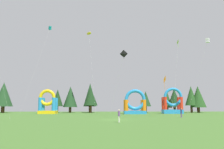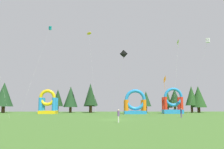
{
  "view_description": "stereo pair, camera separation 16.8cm",
  "coord_description": "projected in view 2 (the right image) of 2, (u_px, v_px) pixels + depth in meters",
  "views": [
    {
      "loc": [
        -0.89,
        -38.78,
        2.09
      ],
      "look_at": [
        0.0,
        14.29,
        9.01
      ],
      "focal_mm": 39.16,
      "sensor_mm": 36.0,
      "label": 1
    },
    {
      "loc": [
        -0.72,
        -38.78,
        2.09
      ],
      "look_at": [
        0.0,
        14.29,
        9.01
      ],
      "focal_mm": 39.16,
      "sensor_mm": 36.0,
      "label": 2
    }
  ],
  "objects": [
    {
      "name": "kite_black_diamond",
      "position": [
        124.0,
        55.0,
        50.02
      ],
      "size": [
        3.45,
        4.73,
        13.27
      ],
      "color": "black",
      "rests_on": "ground_plane"
    },
    {
      "name": "tree_row_7",
      "position": [
        175.0,
        98.0,
        82.14
      ],
      "size": [
        4.55,
        4.55,
        8.02
      ],
      "color": "#4C331E",
      "rests_on": "ground_plane"
    },
    {
      "name": "kite_white_box",
      "position": [
        208.0,
        41.0,
        60.65
      ],
      "size": [
        5.21,
        4.15,
        18.89
      ],
      "color": "white",
      "rests_on": "ground_plane"
    },
    {
      "name": "kite_yellow_parafoil",
      "position": [
        89.0,
        34.0,
        72.84
      ],
      "size": [
        3.62,
        7.1,
        24.1
      ],
      "color": "yellow",
      "rests_on": "ground_plane"
    },
    {
      "name": "kite_teal_box",
      "position": [
        50.0,
        29.0,
        63.91
      ],
      "size": [
        5.84,
        4.74,
        22.88
      ],
      "color": "#0C7F7A",
      "rests_on": "ground_plane"
    },
    {
      "name": "kite_lime_diamond",
      "position": [
        178.0,
        43.0,
        63.37
      ],
      "size": [
        2.83,
        3.23,
        19.1
      ],
      "color": "#8CD826",
      "rests_on": "ground_plane"
    },
    {
      "name": "tree_row_6",
      "position": [
        168.0,
        100.0,
        84.37
      ],
      "size": [
        3.15,
        3.15,
        7.23
      ],
      "color": "#4C331E",
      "rests_on": "ground_plane"
    },
    {
      "name": "ground_plane",
      "position": [
        113.0,
        120.0,
        38.19
      ],
      "size": [
        120.0,
        120.0,
        0.0
      ],
      "primitive_type": "plane",
      "color": "#47752D"
    },
    {
      "name": "inflatable_orange_dome",
      "position": [
        173.0,
        104.0,
        69.36
      ],
      "size": [
        5.49,
        3.5,
        7.35
      ],
      "color": "#268CD8",
      "rests_on": "ground_plane"
    },
    {
      "name": "kite_orange_diamond",
      "position": [
        164.0,
        80.0,
        49.33
      ],
      "size": [
        3.25,
        1.41,
        8.02
      ],
      "color": "orange",
      "rests_on": "ground_plane"
    },
    {
      "name": "tree_row_5",
      "position": [
        146.0,
        99.0,
        81.13
      ],
      "size": [
        3.47,
        3.47,
        7.06
      ],
      "color": "#4C331E",
      "rests_on": "ground_plane"
    },
    {
      "name": "tree_row_1",
      "position": [
        58.0,
        98.0,
        79.53
      ],
      "size": [
        3.62,
        3.62,
        7.55
      ],
      "color": "#4C331E",
      "rests_on": "ground_plane"
    },
    {
      "name": "tree_row_8",
      "position": [
        191.0,
        96.0,
        81.16
      ],
      "size": [
        4.04,
        4.04,
        8.82
      ],
      "color": "#4C331E",
      "rests_on": "ground_plane"
    },
    {
      "name": "person_far_side",
      "position": [
        118.0,
        115.0,
        31.8
      ],
      "size": [
        0.37,
        0.37,
        1.69
      ],
      "rotation": [
        0.0,
        0.0,
        4.36
      ],
      "color": "silver",
      "rests_on": "ground_plane"
    },
    {
      "name": "tree_row_4",
      "position": [
        91.0,
        97.0,
        80.13
      ],
      "size": [
        4.64,
        4.64,
        8.23
      ],
      "color": "#4C331E",
      "rests_on": "ground_plane"
    },
    {
      "name": "tree_row_0",
      "position": [
        4.0,
        94.0,
        79.56
      ],
      "size": [
        6.0,
        6.0,
        9.87
      ],
      "color": "#4C331E",
      "rests_on": "ground_plane"
    },
    {
      "name": "inflatable_yellow_castle",
      "position": [
        48.0,
        104.0,
        68.05
      ],
      "size": [
        4.79,
        3.9,
        6.76
      ],
      "color": "yellow",
      "rests_on": "ground_plane"
    },
    {
      "name": "tree_row_2",
      "position": [
        71.0,
        97.0,
        81.17
      ],
      "size": [
        4.72,
        4.72,
        8.71
      ],
      "color": "#4C331E",
      "rests_on": "ground_plane"
    },
    {
      "name": "person_midfield",
      "position": [
        181.0,
        112.0,
        45.26
      ],
      "size": [
        0.41,
        0.41,
        1.71
      ],
      "rotation": [
        0.0,
        0.0,
        5.71
      ],
      "color": "#724C8C",
      "rests_on": "ground_plane"
    },
    {
      "name": "tree_row_9",
      "position": [
        198.0,
        97.0,
        80.91
      ],
      "size": [
        5.18,
        5.18,
        8.78
      ],
      "color": "#4C331E",
      "rests_on": "ground_plane"
    },
    {
      "name": "tree_row_3",
      "position": [
        90.0,
        95.0,
        83.63
      ],
      "size": [
        4.48,
        4.48,
        9.95
      ],
      "color": "#4C331E",
      "rests_on": "ground_plane"
    },
    {
      "name": "inflatable_blue_arch",
      "position": [
        135.0,
        105.0,
        66.35
      ],
      "size": [
        5.89,
        3.95,
        6.68
      ],
      "color": "#268CD8",
      "rests_on": "ground_plane"
    }
  ]
}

